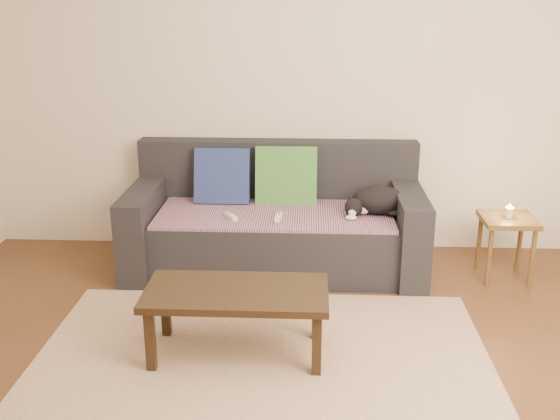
{
  "coord_description": "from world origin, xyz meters",
  "views": [
    {
      "loc": [
        0.25,
        -2.93,
        1.9
      ],
      "look_at": [
        0.05,
        1.2,
        0.55
      ],
      "focal_mm": 42.0,
      "sensor_mm": 36.0,
      "label": 1
    }
  ],
  "objects": [
    {
      "name": "wii_remote_a",
      "position": [
        -0.3,
        1.33,
        0.46
      ],
      "size": [
        0.11,
        0.15,
        0.03
      ],
      "primitive_type": "cube",
      "rotation": [
        0.0,
        0.0,
        2.11
      ],
      "color": "white",
      "rests_on": "throw_blanket"
    },
    {
      "name": "cat",
      "position": [
        0.71,
        1.49,
        0.53
      ],
      "size": [
        0.46,
        0.34,
        0.2
      ],
      "rotation": [
        0.0,
        0.0,
        -0.12
      ],
      "color": "black",
      "rests_on": "throw_blanket"
    },
    {
      "name": "wii_remote_b",
      "position": [
        0.03,
        1.33,
        0.46
      ],
      "size": [
        0.05,
        0.15,
        0.03
      ],
      "primitive_type": "cube",
      "rotation": [
        0.0,
        0.0,
        1.47
      ],
      "color": "white",
      "rests_on": "throw_blanket"
    },
    {
      "name": "sofa",
      "position": [
        0.0,
        1.57,
        0.31
      ],
      "size": [
        2.1,
        0.94,
        0.87
      ],
      "color": "#232328",
      "rests_on": "ground"
    },
    {
      "name": "rug",
      "position": [
        0.0,
        0.15,
        0.01
      ],
      "size": [
        2.5,
        1.8,
        0.01
      ],
      "primitive_type": "cube",
      "color": "tan",
      "rests_on": "ground"
    },
    {
      "name": "cushion_navy",
      "position": [
        -0.4,
        1.74,
        0.63
      ],
      "size": [
        0.41,
        0.21,
        0.42
      ],
      "primitive_type": "cube",
      "rotation": [
        -0.29,
        0.0,
        0.0
      ],
      "color": "#12204E",
      "rests_on": "throw_blanket"
    },
    {
      "name": "back_wall",
      "position": [
        0.0,
        2.0,
        1.3
      ],
      "size": [
        4.5,
        0.04,
        2.6
      ],
      "primitive_type": "cube",
      "color": "beige",
      "rests_on": "ground"
    },
    {
      "name": "coffee_table",
      "position": [
        -0.14,
        0.28,
        0.35
      ],
      "size": [
        0.99,
        0.5,
        0.4
      ],
      "color": "black",
      "rests_on": "rug"
    },
    {
      "name": "candle",
      "position": [
        1.62,
        1.42,
        0.49
      ],
      "size": [
        0.06,
        0.06,
        0.09
      ],
      "color": "beige",
      "rests_on": "side_table"
    },
    {
      "name": "side_table",
      "position": [
        1.62,
        1.42,
        0.37
      ],
      "size": [
        0.36,
        0.36,
        0.45
      ],
      "color": "brown",
      "rests_on": "ground"
    },
    {
      "name": "throw_blanket",
      "position": [
        0.0,
        1.48,
        0.43
      ],
      "size": [
        1.66,
        0.74,
        0.02
      ],
      "primitive_type": "cube",
      "color": "#362444",
      "rests_on": "sofa"
    },
    {
      "name": "ground",
      "position": [
        0.0,
        0.0,
        0.0
      ],
      "size": [
        4.5,
        4.5,
        0.0
      ],
      "primitive_type": "plane",
      "color": "brown",
      "rests_on": "ground"
    },
    {
      "name": "cushion_green",
      "position": [
        0.07,
        1.74,
        0.63
      ],
      "size": [
        0.45,
        0.19,
        0.46
      ],
      "primitive_type": "cube",
      "rotation": [
        -0.17,
        0.0,
        0.0
      ],
      "color": "#0B4B3E",
      "rests_on": "throw_blanket"
    }
  ]
}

